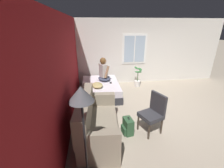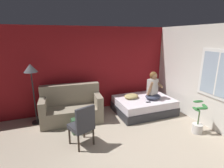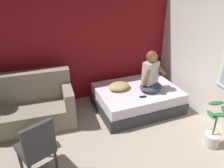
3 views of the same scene
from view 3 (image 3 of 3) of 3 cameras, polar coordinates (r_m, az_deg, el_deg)
The scene contains 9 objects.
wall_back_accent at distance 4.92m, azimuth -12.46°, elevation 9.89°, with size 9.98×0.16×2.70m, color maroon.
bed at distance 4.94m, azimuth 6.51°, elevation -3.69°, with size 1.79×1.34×0.48m.
couch at distance 4.61m, azimuth -20.78°, elevation -5.61°, with size 1.76×0.95×1.04m.
side_chair at distance 3.42m, azimuth -19.06°, elevation -15.10°, with size 0.60×0.60×0.98m.
person_seated at distance 4.66m, azimuth 10.15°, elevation 2.37°, with size 0.65×0.60×0.88m.
backpack at distance 4.11m, azimuth -19.30°, elevation -13.24°, with size 0.33×0.27×0.46m.
throw_pillow at distance 4.74m, azimuth 1.84°, elevation -0.58°, with size 0.48×0.36×0.14m, color tan.
cell_phone at distance 4.52m, azimuth 8.10°, elevation -3.32°, with size 0.07×0.14×0.01m, color black.
potted_plant at distance 4.23m, azimuth 24.93°, elevation -11.26°, with size 0.39×0.37×0.85m.
Camera 3 is at (-0.74, -1.78, 2.74)m, focal length 35.00 mm.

